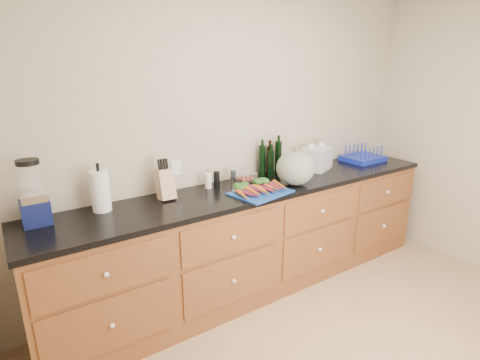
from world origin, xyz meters
TOP-DOWN VIEW (x-y plane):
  - wall_back at (0.00, 1.62)m, footprint 4.10×0.05m
  - cabinets at (0.00, 1.30)m, footprint 3.60×0.64m
  - countertop at (0.00, 1.30)m, footprint 3.64×0.62m
  - cutting_board at (-0.09, 1.14)m, footprint 0.50×0.41m
  - carrots at (-0.09, 1.17)m, footprint 0.40×0.27m
  - squash at (0.28, 1.16)m, footprint 0.32×0.32m
  - blender_appliance at (-1.63, 1.46)m, footprint 0.17×0.17m
  - paper_towel at (-1.22, 1.46)m, footprint 0.13×0.13m
  - knife_block at (-0.76, 1.44)m, footprint 0.11×0.11m
  - grinder_salt at (-0.37, 1.48)m, footprint 0.05×0.05m
  - grinder_pepper at (-0.29, 1.48)m, footprint 0.05×0.05m
  - canister_chrome at (-0.13, 1.48)m, footprint 0.05×0.05m
  - tomato_box at (-0.00, 1.47)m, footprint 0.16×0.13m
  - bottles at (0.29, 1.51)m, footprint 0.25×0.13m
  - grocery_bag at (0.78, 1.42)m, footprint 0.36×0.33m
  - dish_rack at (1.44, 1.38)m, footprint 0.40×0.32m

SIDE VIEW (x-z plane):
  - cabinets at x=0.00m, z-range 0.00..0.90m
  - countertop at x=0.00m, z-range 0.90..0.94m
  - cutting_board at x=-0.09m, z-range 0.94..0.95m
  - carrots at x=-0.09m, z-range 0.95..1.00m
  - tomato_box at x=0.00m, z-range 0.94..1.02m
  - dish_rack at x=1.44m, z-range 0.90..1.06m
  - canister_chrome at x=-0.13m, z-range 0.94..1.06m
  - grinder_salt at x=-0.37m, z-range 0.94..1.06m
  - grinder_pepper at x=-0.29m, z-range 0.94..1.07m
  - grocery_bag at x=0.78m, z-range 0.94..1.15m
  - knife_block at x=-0.76m, z-range 0.94..1.17m
  - bottles at x=0.29m, z-range 0.93..1.23m
  - paper_towel at x=-1.22m, z-range 0.94..1.23m
  - squash at x=0.28m, z-range 0.94..1.23m
  - blender_appliance at x=-1.63m, z-range 0.91..1.33m
  - wall_back at x=0.00m, z-range 0.00..2.60m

